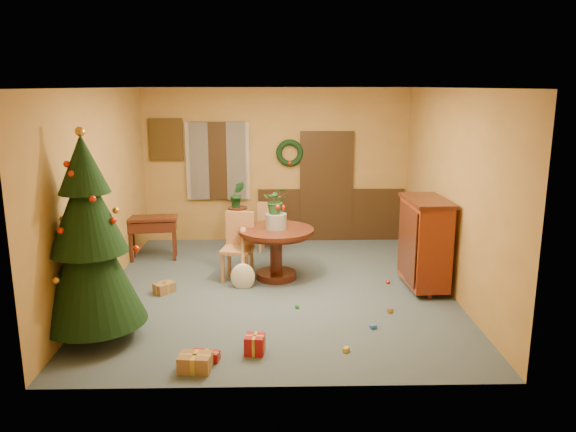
{
  "coord_description": "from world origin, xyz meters",
  "views": [
    {
      "loc": [
        -0.01,
        -7.81,
        2.93
      ],
      "look_at": [
        0.17,
        0.4,
        1.02
      ],
      "focal_mm": 35.0,
      "sensor_mm": 36.0,
      "label": 1
    }
  ],
  "objects_px": {
    "chair_near": "(238,244)",
    "writing_desk": "(153,227)",
    "sideboard": "(425,241)",
    "christmas_tree": "(89,242)",
    "dining_table": "(276,244)"
  },
  "relations": [
    {
      "from": "dining_table",
      "to": "chair_near",
      "type": "bearing_deg",
      "value": 178.43
    },
    {
      "from": "dining_table",
      "to": "sideboard",
      "type": "bearing_deg",
      "value": -12.77
    },
    {
      "from": "dining_table",
      "to": "writing_desk",
      "type": "distance_m",
      "value": 2.36
    },
    {
      "from": "writing_desk",
      "to": "sideboard",
      "type": "relative_size",
      "value": 0.65
    },
    {
      "from": "sideboard",
      "to": "christmas_tree",
      "type": "bearing_deg",
      "value": -159.62
    },
    {
      "from": "christmas_tree",
      "to": "writing_desk",
      "type": "distance_m",
      "value": 3.2
    },
    {
      "from": "chair_near",
      "to": "dining_table",
      "type": "bearing_deg",
      "value": -1.57
    },
    {
      "from": "dining_table",
      "to": "writing_desk",
      "type": "relative_size",
      "value": 1.31
    },
    {
      "from": "dining_table",
      "to": "sideboard",
      "type": "relative_size",
      "value": 0.86
    },
    {
      "from": "writing_desk",
      "to": "sideboard",
      "type": "xyz_separation_m",
      "value": [
        4.28,
        -1.54,
        0.16
      ]
    },
    {
      "from": "christmas_tree",
      "to": "sideboard",
      "type": "bearing_deg",
      "value": 20.38
    },
    {
      "from": "christmas_tree",
      "to": "sideboard",
      "type": "distance_m",
      "value": 4.61
    },
    {
      "from": "christmas_tree",
      "to": "writing_desk",
      "type": "xyz_separation_m",
      "value": [
        0.02,
        3.14,
        -0.62
      ]
    },
    {
      "from": "sideboard",
      "to": "chair_near",
      "type": "bearing_deg",
      "value": 169.55
    },
    {
      "from": "chair_near",
      "to": "writing_desk",
      "type": "height_order",
      "value": "chair_near"
    }
  ]
}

